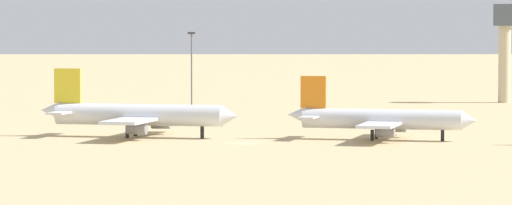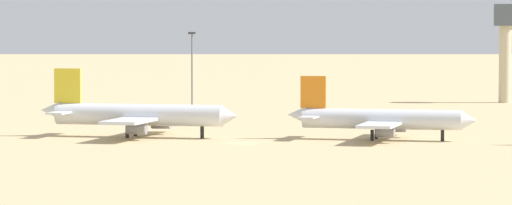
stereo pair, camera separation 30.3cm
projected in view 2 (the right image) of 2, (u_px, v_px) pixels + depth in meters
name	position (u px, v px, depth m)	size (l,w,h in m)	color
ground	(244.00, 143.00, 257.26)	(4000.00, 4000.00, 0.00)	tan
parked_jet_yellow_2	(137.00, 115.00, 270.38)	(37.21, 31.39, 12.29)	silver
parked_jet_orange_3	(380.00, 119.00, 263.93)	(33.74, 28.40, 11.14)	silver
control_tower	(505.00, 43.00, 388.07)	(5.20, 5.20, 25.43)	#C6B793
light_pole_mid	(192.00, 65.00, 362.24)	(1.80, 0.50, 18.38)	#59595E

